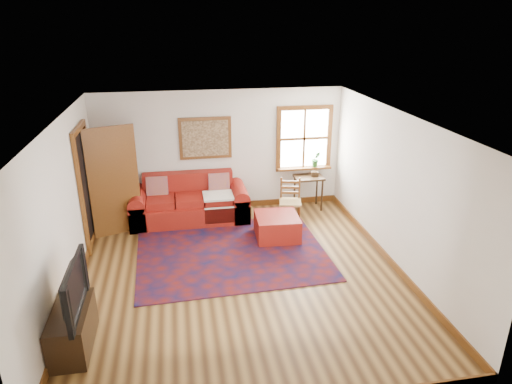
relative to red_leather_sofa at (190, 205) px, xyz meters
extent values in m
plane|color=#452A12|center=(0.69, -2.30, -0.30)|extent=(5.50, 5.50, 0.00)
cube|color=silver|center=(0.69, 0.45, 0.95)|extent=(5.00, 0.04, 2.50)
cube|color=silver|center=(0.69, -5.05, 0.95)|extent=(5.00, 0.04, 2.50)
cube|color=silver|center=(-1.81, -2.30, 0.95)|extent=(0.04, 5.50, 2.50)
cube|color=silver|center=(3.19, -2.30, 0.95)|extent=(0.04, 5.50, 2.50)
cube|color=white|center=(0.69, -2.30, 2.20)|extent=(5.00, 5.50, 0.04)
cube|color=brown|center=(0.69, 0.43, -0.24)|extent=(5.00, 0.03, 0.12)
cube|color=brown|center=(-1.80, -2.30, -0.24)|extent=(0.03, 5.50, 0.12)
cube|color=brown|center=(3.17, -2.30, -0.24)|extent=(0.03, 5.50, 0.12)
cube|color=white|center=(2.44, 0.43, 1.15)|extent=(1.00, 0.02, 1.20)
cube|color=brown|center=(2.44, 0.42, 1.80)|extent=(1.18, 0.06, 0.09)
cube|color=brown|center=(2.44, 0.42, 0.51)|extent=(1.18, 0.06, 0.09)
cube|color=brown|center=(1.89, 0.42, 1.15)|extent=(0.09, 0.06, 1.20)
cube|color=brown|center=(2.98, 0.42, 1.15)|extent=(0.09, 0.06, 1.20)
cube|color=brown|center=(2.44, 0.42, 1.15)|extent=(1.00, 0.04, 0.05)
cube|color=brown|center=(2.44, 0.35, 0.53)|extent=(1.15, 0.20, 0.04)
imported|color=#1F5A23|center=(2.69, 0.33, 0.72)|extent=(0.18, 0.15, 0.33)
cube|color=black|center=(-1.80, -0.70, 0.73)|extent=(0.02, 0.90, 2.05)
cube|color=brown|center=(-1.77, -1.20, 0.73)|extent=(0.06, 0.09, 2.05)
cube|color=brown|center=(-1.77, -0.21, 0.73)|extent=(0.06, 0.09, 2.05)
cube|color=brown|center=(-1.77, -0.70, 1.80)|extent=(0.06, 1.08, 0.09)
cube|color=brown|center=(-1.35, -0.41, 0.73)|extent=(0.86, 0.35, 2.05)
cube|color=silver|center=(-1.35, -0.41, 0.83)|extent=(0.56, 0.22, 1.33)
cube|color=brown|center=(0.39, 0.42, 1.25)|extent=(1.05, 0.04, 0.85)
cube|color=tan|center=(0.39, 0.39, 1.25)|extent=(0.92, 0.03, 0.72)
cube|color=#57100C|center=(0.63, -1.56, -0.29)|extent=(3.28, 2.66, 0.02)
cube|color=maroon|center=(0.00, -0.06, -0.10)|extent=(2.31, 0.95, 0.40)
cube|color=maroon|center=(0.00, 0.29, 0.35)|extent=(1.79, 0.26, 0.50)
cube|color=maroon|center=(-1.00, -0.06, -0.05)|extent=(0.32, 0.95, 0.50)
cube|color=maroon|center=(0.99, -0.06, -0.05)|extent=(0.32, 0.95, 0.50)
cube|color=#C67C1B|center=(-0.62, 0.12, 0.38)|extent=(0.42, 0.21, 0.44)
cube|color=#C67C1B|center=(0.61, 0.12, 0.38)|extent=(0.42, 0.21, 0.44)
cube|color=silver|center=(0.55, -0.24, 0.26)|extent=(0.58, 0.52, 0.04)
cube|color=maroon|center=(1.54, -1.12, -0.08)|extent=(0.81, 0.81, 0.44)
cube|color=black|center=(2.48, 0.12, 0.39)|extent=(0.59, 0.45, 0.04)
cylinder|color=black|center=(2.24, -0.06, 0.04)|extent=(0.04, 0.04, 0.67)
cylinder|color=black|center=(2.73, -0.06, 0.04)|extent=(0.04, 0.04, 0.67)
cylinder|color=black|center=(2.24, 0.30, 0.04)|extent=(0.04, 0.04, 0.67)
cylinder|color=black|center=(2.73, 0.30, 0.04)|extent=(0.04, 0.04, 0.67)
cube|color=tan|center=(1.93, -0.55, 0.15)|extent=(0.49, 0.48, 0.04)
cylinder|color=brown|center=(1.72, -0.67, -0.09)|extent=(0.04, 0.04, 0.43)
cylinder|color=brown|center=(2.06, -0.75, -0.09)|extent=(0.04, 0.04, 0.43)
cylinder|color=brown|center=(1.79, -0.35, 0.15)|extent=(0.04, 0.04, 0.89)
cylinder|color=brown|center=(2.14, -0.42, 0.15)|extent=(0.04, 0.04, 0.89)
cube|color=brown|center=(1.96, -0.38, 0.39)|extent=(0.35, 0.11, 0.27)
cube|color=black|center=(-1.58, -3.60, -0.03)|extent=(0.43, 0.97, 0.53)
imported|color=black|center=(-1.56, -3.62, 0.55)|extent=(0.14, 1.09, 0.63)
cylinder|color=silver|center=(-1.53, -3.16, 0.32)|extent=(0.12, 0.12, 0.18)
cylinder|color=#FFA53F|center=(-1.53, -3.16, 0.29)|extent=(0.07, 0.07, 0.12)
camera|label=1|loc=(-0.17, -8.51, 3.55)|focal=32.00mm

